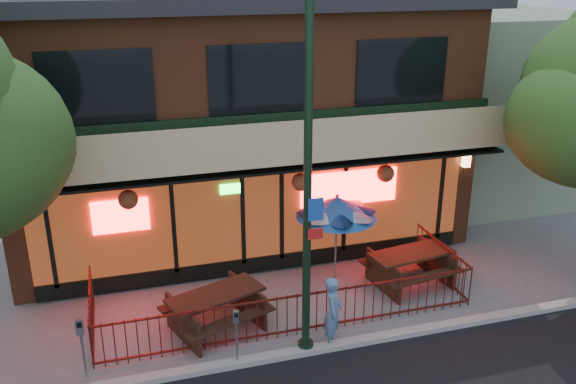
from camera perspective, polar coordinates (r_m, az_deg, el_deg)
The scene contains 12 objects.
ground at distance 13.34m, azimuth 1.10°, elevation -13.62°, with size 80.00×80.00×0.00m, color gray.
curb at distance 12.92m, azimuth 1.80°, elevation -14.60°, with size 80.00×0.25×0.12m, color #999993.
restaurant_building at distance 18.23m, azimuth -5.66°, elevation 9.90°, with size 12.96×9.49×8.05m.
neighbor_building at distance 22.45m, azimuth 17.52°, elevation 8.17°, with size 6.00×7.00×6.00m, color gray.
patio_fence at distance 13.40m, azimuth 0.46°, elevation -10.24°, with size 8.44×2.62×1.00m.
street_light at distance 11.50m, azimuth 1.83°, elevation -1.67°, with size 0.43×0.32×7.00m.
picnic_table_left at distance 13.47m, azimuth -6.76°, elevation -10.50°, with size 2.47×2.18×0.88m.
picnic_table_right at distance 15.41m, azimuth 11.43°, elevation -6.52°, with size 2.27×1.86×0.88m.
patio_umbrella at distance 14.85m, azimuth 4.60°, elevation -1.40°, with size 2.00×2.00×2.28m.
pedestrian at distance 12.81m, azimuth 4.23°, elevation -11.11°, with size 0.57×0.38×1.57m, color #537BA7.
parking_meter_near at distance 12.19m, azimuth -4.86°, elevation -12.63°, with size 0.13×0.11×1.24m.
parking_meter_far at distance 12.03m, azimuth -18.72°, elevation -13.19°, with size 0.15×0.13×1.53m.
Camera 1 is at (-3.37, -10.48, 7.54)m, focal length 38.00 mm.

